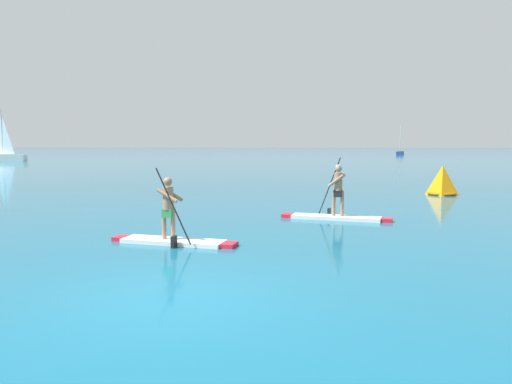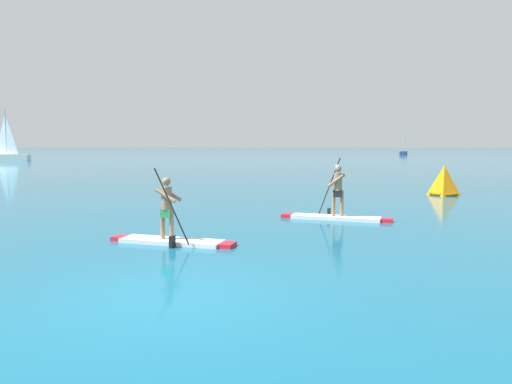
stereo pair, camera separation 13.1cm
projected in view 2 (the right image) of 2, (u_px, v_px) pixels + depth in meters
ground at (168, 297)px, 7.79m from camera, size 440.00×440.00×0.00m
paddleboarder_mid_center at (171, 230)px, 11.89m from camera, size 3.23×1.28×1.92m
paddleboarder_far_right at (336, 209)px, 15.58m from camera, size 3.51×1.37×2.00m
race_marker_buoy at (444, 182)px, 22.82m from camera, size 1.37×1.37×1.40m
sailboat_left_horizon at (7, 154)px, 64.53m from camera, size 5.81×1.91×6.81m
sailboat_right_horizon at (404, 151)px, 95.99m from camera, size 2.67×5.27×5.80m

